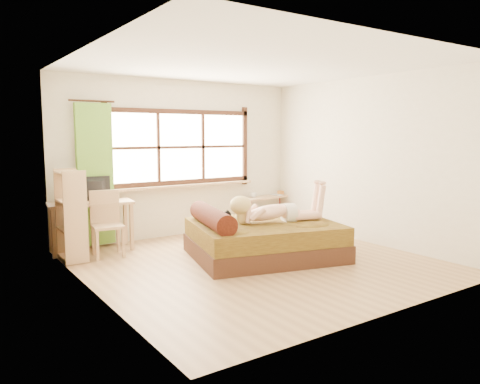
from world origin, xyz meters
TOP-DOWN VIEW (x-y plane):
  - floor at (0.00, 0.00)m, footprint 4.50×4.50m
  - ceiling at (0.00, 0.00)m, footprint 4.50×4.50m
  - wall_back at (0.00, 2.25)m, footprint 4.50×0.00m
  - wall_front at (0.00, -2.25)m, footprint 4.50×0.00m
  - wall_left at (-2.25, 0.00)m, footprint 0.00×4.50m
  - wall_right at (2.25, 0.00)m, footprint 0.00×4.50m
  - window at (0.00, 2.22)m, footprint 2.80×0.16m
  - curtain at (-1.55, 2.13)m, footprint 0.55×0.10m
  - bed at (0.23, 0.21)m, footprint 2.37×2.08m
  - woman at (0.43, 0.14)m, footprint 1.48×0.75m
  - kitten at (-0.44, 0.29)m, footprint 0.33×0.19m
  - desk at (-1.69, 1.95)m, footprint 1.29×0.73m
  - monitor at (-1.69, 2.00)m, footprint 0.65×0.18m
  - chair at (-1.58, 1.59)m, footprint 0.48×0.48m
  - pipe_shelf at (1.76, 2.07)m, footprint 1.17×0.45m
  - cup at (1.44, 2.07)m, footprint 0.14×0.14m
  - book at (1.94, 2.07)m, footprint 0.19×0.24m
  - bookshelf at (-2.08, 1.57)m, footprint 0.33×0.56m

SIDE VIEW (x-z plane):
  - floor at x=0.00m, z-range 0.00..0.00m
  - bed at x=0.23m, z-range -0.11..0.66m
  - pipe_shelf at x=1.76m, z-range 0.10..0.74m
  - chair at x=-1.58m, z-range 0.05..1.01m
  - book at x=1.94m, z-range 0.57..0.59m
  - cup at x=1.44m, z-range 0.57..0.66m
  - kitten at x=-0.44m, z-range 0.51..0.75m
  - bookshelf at x=-2.08m, z-range 0.01..1.29m
  - desk at x=-1.69m, z-range 0.28..1.04m
  - woman at x=0.43m, z-range 0.51..1.12m
  - monitor at x=-1.69m, z-range 0.76..1.13m
  - curtain at x=-1.55m, z-range 0.05..2.25m
  - wall_back at x=0.00m, z-range -0.90..3.60m
  - wall_front at x=0.00m, z-range -0.90..3.60m
  - wall_left at x=-2.25m, z-range -0.90..3.60m
  - wall_right at x=2.25m, z-range -0.90..3.60m
  - window at x=0.00m, z-range 0.78..2.24m
  - ceiling at x=0.00m, z-range 2.70..2.70m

